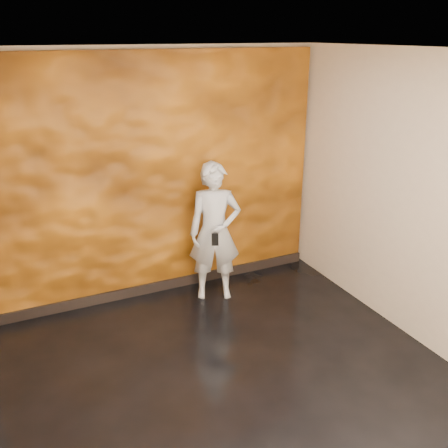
# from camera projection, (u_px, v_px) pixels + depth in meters

# --- Properties ---
(room) EXTENTS (4.02, 4.02, 2.81)m
(room) POSITION_uv_depth(u_px,v_px,m) (233.00, 239.00, 3.91)
(room) COLOR black
(room) RESTS_ON ground
(feature_wall) EXTENTS (3.90, 0.06, 2.75)m
(feature_wall) POSITION_uv_depth(u_px,v_px,m) (156.00, 179.00, 5.58)
(feature_wall) COLOR orange
(feature_wall) RESTS_ON ground
(baseboard) EXTENTS (3.90, 0.04, 0.12)m
(baseboard) POSITION_uv_depth(u_px,v_px,m) (162.00, 285.00, 6.02)
(baseboard) COLOR black
(baseboard) RESTS_ON ground
(man) EXTENTS (0.68, 0.57, 1.61)m
(man) POSITION_uv_depth(u_px,v_px,m) (215.00, 232.00, 5.64)
(man) COLOR #979DA5
(man) RESTS_ON ground
(phone) EXTENTS (0.07, 0.04, 0.14)m
(phone) POSITION_uv_depth(u_px,v_px,m) (215.00, 240.00, 5.38)
(phone) COLOR black
(phone) RESTS_ON man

